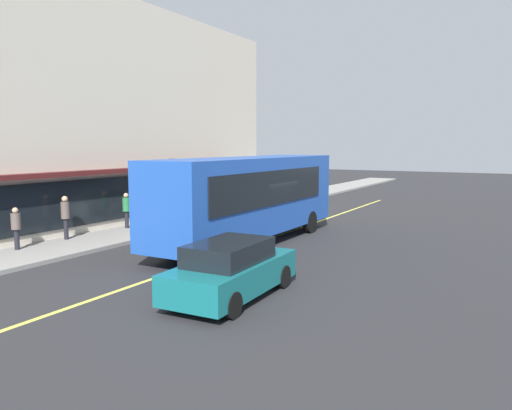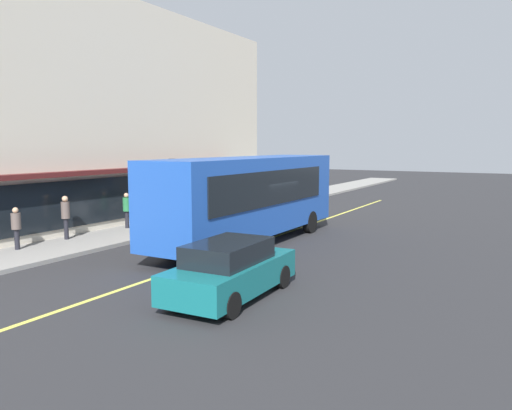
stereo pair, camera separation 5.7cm
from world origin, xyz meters
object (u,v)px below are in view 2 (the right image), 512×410
at_px(car_teal, 231,270).
at_px(pedestrian_by_curb, 66,213).
at_px(traffic_light, 174,176).
at_px(pedestrian_at_corner, 16,224).
at_px(car_white, 224,212).
at_px(bus, 250,195).
at_px(pedestrian_waiting, 127,207).

distance_m(car_teal, pedestrian_by_curb, 10.25).
relative_size(traffic_light, pedestrian_by_curb, 1.79).
distance_m(car_teal, pedestrian_at_corner, 9.78).
xyz_separation_m(traffic_light, car_white, (1.63, -1.73, -1.79)).
height_order(car_teal, car_white, same).
xyz_separation_m(bus, pedestrian_at_corner, (-5.90, 6.53, -0.90)).
relative_size(bus, car_teal, 2.55).
xyz_separation_m(car_white, pedestrian_by_curb, (-6.48, 3.46, 0.49)).
distance_m(pedestrian_waiting, pedestrian_at_corner, 5.58).
xyz_separation_m(bus, car_white, (2.85, 3.13, -1.24)).
bearing_deg(car_white, bus, -132.33).
bearing_deg(car_white, pedestrian_at_corner, 158.81).
bearing_deg(bus, pedestrian_at_corner, 132.11).
height_order(bus, pedestrian_at_corner, bus).
distance_m(pedestrian_waiting, pedestrian_by_curb, 3.32).
xyz_separation_m(bus, pedestrian_waiting, (-0.32, 6.45, -0.86)).
bearing_deg(pedestrian_at_corner, traffic_light, -13.16).
bearing_deg(pedestrian_at_corner, bus, -47.89).
height_order(car_teal, pedestrian_waiting, pedestrian_waiting).
height_order(car_white, pedestrian_waiting, pedestrian_waiting).
relative_size(bus, pedestrian_by_curb, 6.23).
bearing_deg(pedestrian_by_curb, bus, -61.16).
bearing_deg(car_teal, bus, 26.33).
distance_m(pedestrian_at_corner, pedestrian_by_curb, 2.27).
xyz_separation_m(traffic_light, pedestrian_by_curb, (-4.86, 1.73, -1.30)).
bearing_deg(traffic_light, pedestrian_waiting, 134.09).
xyz_separation_m(car_teal, pedestrian_by_curb, (2.90, 9.82, 0.49)).
xyz_separation_m(bus, pedestrian_by_curb, (-3.63, 6.59, -0.76)).
bearing_deg(bus, pedestrian_waiting, 92.80).
xyz_separation_m(bus, traffic_light, (1.23, 4.86, 0.55)).
relative_size(traffic_light, pedestrian_waiting, 1.95).
height_order(car_teal, pedestrian_by_curb, pedestrian_by_curb).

